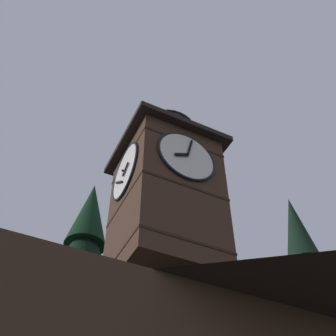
# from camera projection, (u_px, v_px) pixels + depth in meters

# --- Properties ---
(clock_tower) EXTENTS (4.13, 4.13, 9.39)m
(clock_tower) POSITION_uv_depth(u_px,v_px,m) (166.00, 191.00, 17.02)
(clock_tower) COLOR #422B1E
(clock_tower) RESTS_ON building_main
(flying_bird_low) EXTENTS (0.69, 0.43, 0.15)m
(flying_bird_low) POSITION_uv_depth(u_px,v_px,m) (168.00, 131.00, 25.08)
(flying_bird_low) COLOR black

